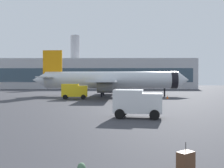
{
  "coord_description": "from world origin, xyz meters",
  "views": [
    {
      "loc": [
        0.06,
        -4.21,
        3.38
      ],
      "look_at": [
        -0.22,
        31.11,
        3.0
      ],
      "focal_mm": 39.67,
      "sensor_mm": 36.0,
      "label": 1
    }
  ],
  "objects_px": {
    "safety_cone_near": "(146,99)",
    "safety_cone_mid": "(167,97)",
    "cargo_van": "(137,102)",
    "service_truck": "(74,91)",
    "airplane_at_gate": "(110,80)",
    "rolling_suitcase": "(186,161)",
    "safety_cone_far": "(102,92)"
  },
  "relations": [
    {
      "from": "safety_cone_near",
      "to": "safety_cone_mid",
      "type": "distance_m",
      "value": 7.14
    },
    {
      "from": "cargo_van",
      "to": "safety_cone_near",
      "type": "xyz_separation_m",
      "value": [
        3.52,
        20.42,
        -1.11
      ]
    },
    {
      "from": "service_truck",
      "to": "safety_cone_mid",
      "type": "bearing_deg",
      "value": 4.84
    },
    {
      "from": "airplane_at_gate",
      "to": "service_truck",
      "type": "height_order",
      "value": "airplane_at_gate"
    },
    {
      "from": "safety_cone_mid",
      "to": "safety_cone_near",
      "type": "bearing_deg",
      "value": -132.43
    },
    {
      "from": "safety_cone_mid",
      "to": "rolling_suitcase",
      "type": "relative_size",
      "value": 0.66
    },
    {
      "from": "rolling_suitcase",
      "to": "safety_cone_near",
      "type": "bearing_deg",
      "value": 85.0
    },
    {
      "from": "service_truck",
      "to": "cargo_van",
      "type": "relative_size",
      "value": 1.06
    },
    {
      "from": "airplane_at_gate",
      "to": "safety_cone_mid",
      "type": "distance_m",
      "value": 14.01
    },
    {
      "from": "service_truck",
      "to": "safety_cone_far",
      "type": "relative_size",
      "value": 7.19
    },
    {
      "from": "airplane_at_gate",
      "to": "safety_cone_mid",
      "type": "xyz_separation_m",
      "value": [
        11.34,
        -7.55,
        -3.3
      ]
    },
    {
      "from": "safety_cone_near",
      "to": "rolling_suitcase",
      "type": "xyz_separation_m",
      "value": [
        -2.97,
        -33.99,
        0.05
      ]
    },
    {
      "from": "service_truck",
      "to": "safety_cone_mid",
      "type": "distance_m",
      "value": 18.15
    },
    {
      "from": "airplane_at_gate",
      "to": "safety_cone_mid",
      "type": "bearing_deg",
      "value": -33.66
    },
    {
      "from": "service_truck",
      "to": "airplane_at_gate",
      "type": "bearing_deg",
      "value": 53.53
    },
    {
      "from": "airplane_at_gate",
      "to": "safety_cone_far",
      "type": "bearing_deg",
      "value": 102.3
    },
    {
      "from": "cargo_van",
      "to": "safety_cone_mid",
      "type": "relative_size",
      "value": 6.46
    },
    {
      "from": "airplane_at_gate",
      "to": "cargo_van",
      "type": "bearing_deg",
      "value": -84.85
    },
    {
      "from": "cargo_van",
      "to": "safety_cone_far",
      "type": "relative_size",
      "value": 6.8
    },
    {
      "from": "cargo_van",
      "to": "safety_cone_mid",
      "type": "height_order",
      "value": "cargo_van"
    },
    {
      "from": "airplane_at_gate",
      "to": "safety_cone_far",
      "type": "distance_m",
      "value": 12.03
    },
    {
      "from": "airplane_at_gate",
      "to": "safety_cone_near",
      "type": "bearing_deg",
      "value": -63.06
    },
    {
      "from": "cargo_van",
      "to": "airplane_at_gate",
      "type": "bearing_deg",
      "value": 95.15
    },
    {
      "from": "safety_cone_near",
      "to": "safety_cone_mid",
      "type": "relative_size",
      "value": 0.95
    },
    {
      "from": "airplane_at_gate",
      "to": "safety_cone_near",
      "type": "relative_size",
      "value": 51.77
    },
    {
      "from": "airplane_at_gate",
      "to": "safety_cone_mid",
      "type": "relative_size",
      "value": 49.15
    },
    {
      "from": "safety_cone_mid",
      "to": "rolling_suitcase",
      "type": "bearing_deg",
      "value": -101.22
    },
    {
      "from": "safety_cone_far",
      "to": "airplane_at_gate",
      "type": "bearing_deg",
      "value": -77.7
    },
    {
      "from": "safety_cone_near",
      "to": "safety_cone_far",
      "type": "xyz_separation_m",
      "value": [
        -8.98,
        24.12,
        0.0
      ]
    },
    {
      "from": "service_truck",
      "to": "safety_cone_far",
      "type": "bearing_deg",
      "value": 78.23
    },
    {
      "from": "service_truck",
      "to": "rolling_suitcase",
      "type": "distance_m",
      "value": 39.12
    },
    {
      "from": "rolling_suitcase",
      "to": "service_truck",
      "type": "bearing_deg",
      "value": 105.2
    }
  ]
}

